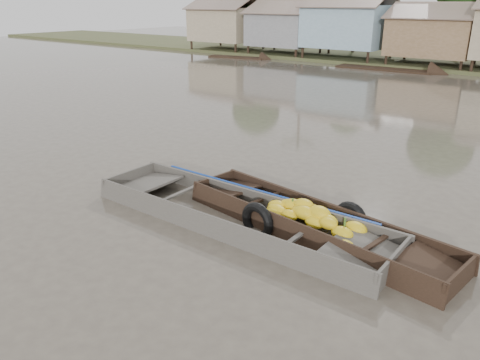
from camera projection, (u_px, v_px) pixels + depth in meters
The scene contains 3 objects.
ground at pixel (203, 220), 10.62m from camera, with size 120.00×120.00×0.00m, color #4F463C.
banana_boat at pixel (308, 222), 10.07m from camera, with size 6.50×2.37×0.90m.
viewer_boat at pixel (238, 220), 10.50m from camera, with size 7.31×1.95×0.59m.
Camera 1 is at (6.48, -7.11, 4.66)m, focal length 35.00 mm.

